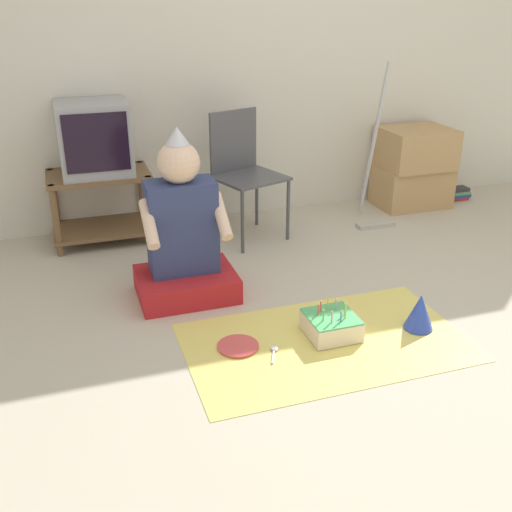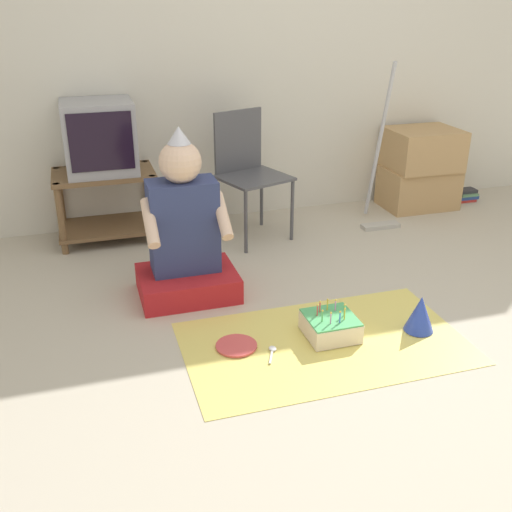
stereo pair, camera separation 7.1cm
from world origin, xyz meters
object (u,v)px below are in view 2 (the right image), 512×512
(tv, at_px, (99,137))
(cardboard_box_stack, at_px, (420,168))
(party_hat_blue, at_px, (420,314))
(birthday_cake, at_px, (330,326))
(paper_plate, at_px, (236,346))
(book_pile, at_px, (465,195))
(folding_chair, at_px, (247,166))
(dust_mop, at_px, (380,181))
(person_seated, at_px, (185,238))

(tv, relative_size, cardboard_box_stack, 0.75)
(tv, distance_m, party_hat_blue, 2.30)
(birthday_cake, distance_m, paper_plate, 0.48)
(book_pile, relative_size, party_hat_blue, 0.98)
(folding_chair, relative_size, dust_mop, 0.74)
(tv, height_order, birthday_cake, tv)
(person_seated, xyz_separation_m, birthday_cake, (0.59, -0.67, -0.28))
(tv, height_order, book_pile, tv)
(dust_mop, relative_size, party_hat_blue, 6.14)
(tv, bearing_deg, party_hat_blue, -50.85)
(dust_mop, xyz_separation_m, party_hat_blue, (-0.49, -1.41, -0.23))
(person_seated, relative_size, birthday_cake, 3.85)
(dust_mop, height_order, birthday_cake, dust_mop)
(cardboard_box_stack, xyz_separation_m, paper_plate, (-1.91, -1.57, -0.30))
(folding_chair, bearing_deg, tv, 167.15)
(dust_mop, bearing_deg, person_seated, -156.71)
(tv, height_order, person_seated, person_seated)
(book_pile, bearing_deg, paper_plate, -146.18)
(book_pile, distance_m, birthday_cake, 2.49)
(tv, bearing_deg, cardboard_box_stack, -0.69)
(person_seated, relative_size, paper_plate, 4.71)
(dust_mop, bearing_deg, birthday_cake, -125.30)
(cardboard_box_stack, distance_m, paper_plate, 2.49)
(book_pile, xyz_separation_m, birthday_cake, (-1.89, -1.62, 0.01))
(tv, relative_size, paper_plate, 2.30)
(cardboard_box_stack, xyz_separation_m, birthday_cake, (-1.44, -1.61, -0.25))
(person_seated, xyz_separation_m, party_hat_blue, (1.04, -0.75, -0.24))
(birthday_cake, height_order, party_hat_blue, party_hat_blue)
(birthday_cake, bearing_deg, book_pile, 40.57)
(folding_chair, xyz_separation_m, party_hat_blue, (0.47, -1.51, -0.40))
(book_pile, relative_size, birthday_cake, 0.76)
(tv, relative_size, folding_chair, 0.54)
(birthday_cake, bearing_deg, dust_mop, 54.70)
(party_hat_blue, bearing_deg, dust_mop, 70.76)
(paper_plate, bearing_deg, cardboard_box_stack, 39.41)
(dust_mop, distance_m, person_seated, 1.67)
(tv, xyz_separation_m, book_pile, (2.84, -0.02, -0.66))
(book_pile, distance_m, paper_plate, 2.85)
(dust_mop, distance_m, book_pile, 1.03)
(folding_chair, distance_m, cardboard_box_stack, 1.48)
(folding_chair, height_order, person_seated, person_seated)
(tv, relative_size, party_hat_blue, 2.45)
(dust_mop, relative_size, person_seated, 1.22)
(person_seated, bearing_deg, tv, 110.47)
(person_seated, bearing_deg, birthday_cake, -48.66)
(person_seated, bearing_deg, party_hat_blue, -35.97)
(cardboard_box_stack, relative_size, party_hat_blue, 3.26)
(book_pile, height_order, person_seated, person_seated)
(cardboard_box_stack, height_order, dust_mop, dust_mop)
(book_pile, bearing_deg, person_seated, -159.09)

